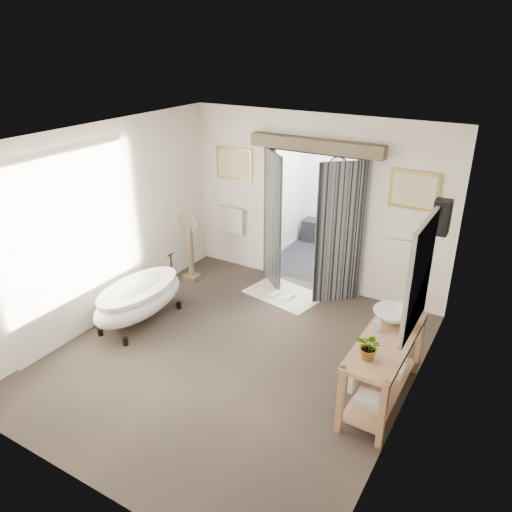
# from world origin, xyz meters

# --- Properties ---
(ground_plane) EXTENTS (5.00, 5.00, 0.00)m
(ground_plane) POSITION_xyz_m (0.00, 0.00, 0.00)
(ground_plane) COLOR #483A2F
(room_shell) EXTENTS (4.52, 5.02, 2.91)m
(room_shell) POSITION_xyz_m (-0.04, -0.13, 1.86)
(room_shell) COLOR silver
(room_shell) RESTS_ON ground_plane
(shower_room) EXTENTS (2.22, 2.01, 2.51)m
(shower_room) POSITION_xyz_m (0.00, 3.99, 0.91)
(shower_room) COLOR black
(shower_room) RESTS_ON ground_plane
(back_wall_dressing) EXTENTS (3.82, 0.68, 2.52)m
(back_wall_dressing) POSITION_xyz_m (0.00, 2.32, 1.56)
(back_wall_dressing) COLOR black
(back_wall_dressing) RESTS_ON ground_plane
(clawfoot_tub) EXTENTS (0.75, 1.68, 0.82)m
(clawfoot_tub) POSITION_xyz_m (-1.68, 0.03, 0.40)
(clawfoot_tub) COLOR black
(clawfoot_tub) RESTS_ON ground_plane
(vanity) EXTENTS (0.57, 1.60, 0.85)m
(vanity) POSITION_xyz_m (1.95, 0.14, 0.51)
(vanity) COLOR #AD7D52
(vanity) RESTS_ON ground_plane
(pedestal_mirror) EXTENTS (0.37, 0.24, 1.27)m
(pedestal_mirror) POSITION_xyz_m (-1.88, 1.56, 0.54)
(pedestal_mirror) COLOR brown
(pedestal_mirror) RESTS_ON ground_plane
(rug) EXTENTS (1.33, 1.01, 0.01)m
(rug) POSITION_xyz_m (-0.21, 1.88, 0.01)
(rug) COLOR beige
(rug) RESTS_ON ground_plane
(slippers) EXTENTS (0.37, 0.27, 0.05)m
(slippers) POSITION_xyz_m (-0.19, 1.78, 0.04)
(slippers) COLOR silver
(slippers) RESTS_ON rug
(basin) EXTENTS (0.63, 0.63, 0.17)m
(basin) POSITION_xyz_m (1.93, 0.53, 0.93)
(basin) COLOR white
(basin) RESTS_ON vanity
(plant) EXTENTS (0.32, 0.29, 0.30)m
(plant) POSITION_xyz_m (1.92, -0.32, 1.00)
(plant) COLOR gray
(plant) RESTS_ON vanity
(soap_bottle_a) EXTENTS (0.09, 0.10, 0.17)m
(soap_bottle_a) POSITION_xyz_m (1.82, 0.27, 0.94)
(soap_bottle_a) COLOR gray
(soap_bottle_a) RESTS_ON vanity
(soap_bottle_b) EXTENTS (0.16, 0.16, 0.17)m
(soap_bottle_b) POSITION_xyz_m (1.93, 0.80, 0.93)
(soap_bottle_b) COLOR gray
(soap_bottle_b) RESTS_ON vanity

